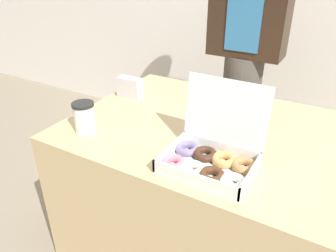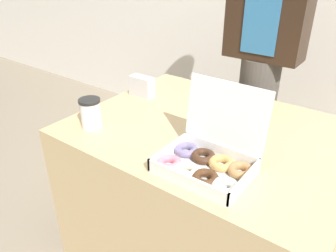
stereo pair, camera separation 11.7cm
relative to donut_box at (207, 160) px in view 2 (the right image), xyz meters
The scene contains 6 objects.
ground_plane 0.81m from the donut_box, 117.39° to the left, with size 14.00×14.00×0.00m, color gray.
table 0.49m from the donut_box, 117.39° to the left, with size 1.13×0.88×0.71m.
donut_box is the anchor object (origin of this frame).
coffee_cup 0.54m from the donut_box, behind, with size 0.09×0.09×0.13m.
napkin_holder 0.69m from the donut_box, 148.78° to the left, with size 0.13×0.06×0.10m.
person_customer 0.94m from the donut_box, 101.87° to the left, with size 0.41×0.23×1.63m.
Camera 2 is at (0.57, -1.07, 1.36)m, focal length 35.00 mm.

